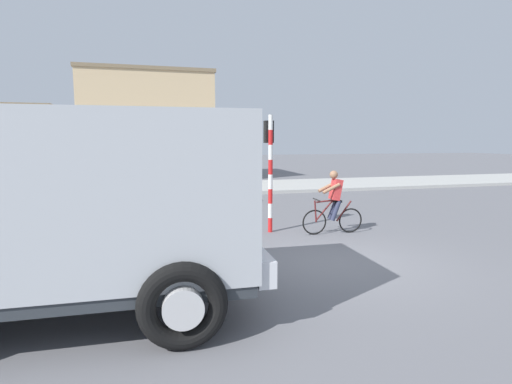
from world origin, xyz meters
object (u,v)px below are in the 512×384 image
object	(u,v)px
truck_foreground	(59,203)
traffic_light_pole	(270,157)
cyclist	(333,202)
car_red_near	(80,192)
pedestrian_near_kerb	(226,184)

from	to	relation	value
truck_foreground	traffic_light_pole	xyz separation A→B (m)	(4.42, 4.49, 0.40)
cyclist	car_red_near	bearing A→B (deg)	147.59
cyclist	pedestrian_near_kerb	bearing A→B (deg)	109.19
car_red_near	cyclist	bearing A→B (deg)	-32.41
truck_foreground	car_red_near	world-z (taller)	truck_foreground
truck_foreground	cyclist	xyz separation A→B (m)	(6.00, 3.78, -0.80)
truck_foreground	pedestrian_near_kerb	xyz separation A→B (m)	(4.10, 9.26, -0.82)
cyclist	traffic_light_pole	bearing A→B (deg)	155.94
car_red_near	traffic_light_pole	bearing A→B (deg)	-34.62
cyclist	traffic_light_pole	size ratio (longest dim) A/B	0.54
cyclist	pedestrian_near_kerb	size ratio (longest dim) A/B	1.07
traffic_light_pole	pedestrian_near_kerb	xyz separation A→B (m)	(-0.32, 4.77, -1.22)
truck_foreground	car_red_near	distance (m)	8.33
cyclist	traffic_light_pole	xyz separation A→B (m)	(-1.59, 0.71, 1.20)
traffic_light_pole	car_red_near	xyz separation A→B (m)	(-5.41, 3.74, -1.25)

